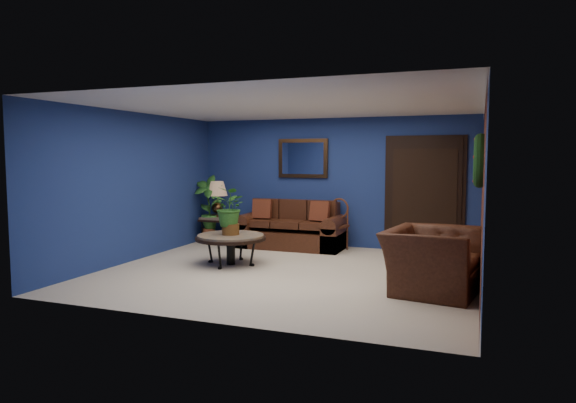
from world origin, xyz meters
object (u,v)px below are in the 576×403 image
at_px(sofa, 292,232).
at_px(armchair, 432,260).
at_px(end_table, 218,223).
at_px(side_chair, 336,221).
at_px(coffee_table, 231,238).
at_px(table_lamp, 217,195).

height_order(sofa, armchair, sofa).
relative_size(end_table, armchair, 0.47).
height_order(sofa, side_chair, side_chair).
distance_m(end_table, side_chair, 2.49).
height_order(end_table, side_chair, side_chair).
relative_size(coffee_table, side_chair, 1.17).
bearing_deg(side_chair, armchair, -39.09).
distance_m(end_table, table_lamp, 0.58).
height_order(coffee_table, end_table, end_table).
height_order(side_chair, armchair, side_chair).
bearing_deg(table_lamp, armchair, -28.59).
height_order(sofa, coffee_table, sofa).
bearing_deg(end_table, table_lamp, 0.00).
xyz_separation_m(coffee_table, armchair, (3.22, -0.60, -0.02)).
xyz_separation_m(sofa, side_chair, (0.88, 0.04, 0.25)).
relative_size(coffee_table, table_lamp, 1.65).
bearing_deg(sofa, armchair, -40.81).
height_order(sofa, end_table, sofa).
bearing_deg(coffee_table, armchair, -10.52).
bearing_deg(armchair, side_chair, 47.27).
bearing_deg(coffee_table, side_chair, 56.42).
height_order(coffee_table, armchair, armchair).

